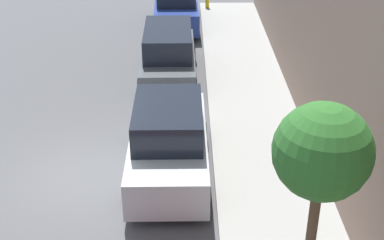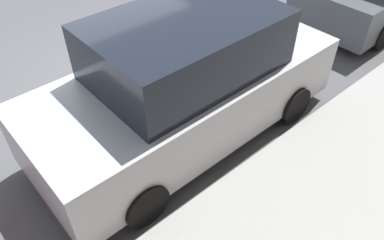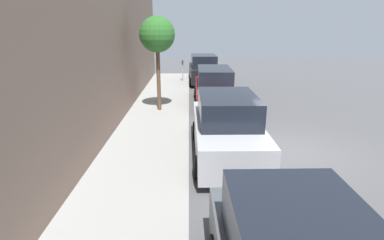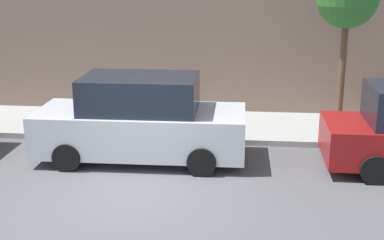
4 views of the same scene
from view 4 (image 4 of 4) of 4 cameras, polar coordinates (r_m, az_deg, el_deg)
name	(u,v)px [view 4 (image 4 of 4)]	position (r m, az deg, el deg)	size (l,w,h in m)	color
ground_plane	(130,199)	(10.55, -6.58, -8.41)	(60.00, 60.00, 0.00)	#515154
sidewalk	(166,125)	(15.08, -2.74, -0.52)	(2.84, 32.00, 0.15)	#9E9E99
parked_suv_third	(141,121)	(12.41, -5.48, -0.06)	(2.08, 4.81, 1.98)	#B7BABF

